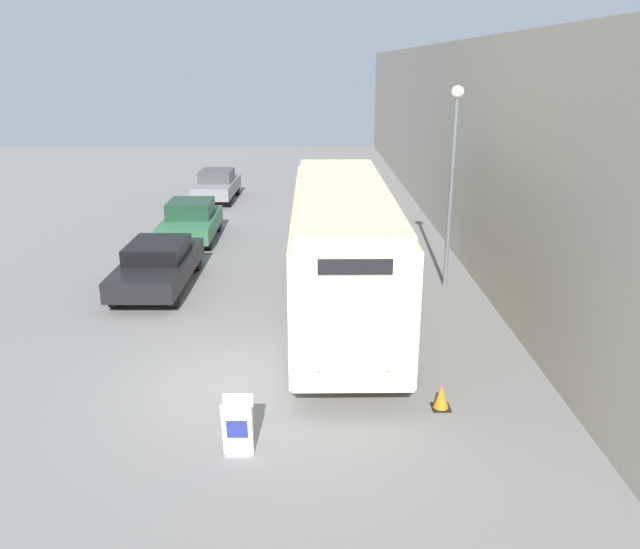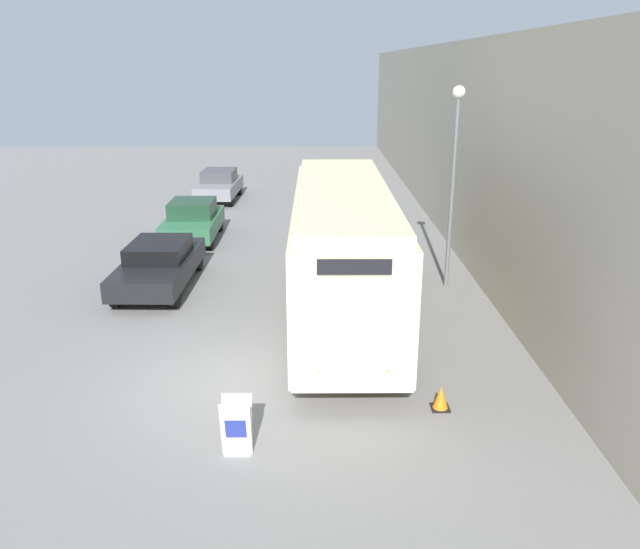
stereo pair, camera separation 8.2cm
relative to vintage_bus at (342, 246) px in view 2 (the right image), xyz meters
name	(u,v)px [view 2 (the right image)]	position (x,y,z in m)	size (l,w,h in m)	color
ground_plane	(237,386)	(-2.35, -3.89, -1.94)	(80.00, 80.00, 0.00)	slate
building_wall_right	(464,150)	(4.44, 6.11, 1.66)	(0.30, 60.00, 7.19)	#B2A893
vintage_bus	(342,246)	(0.00, 0.00, 0.00)	(2.45, 10.07, 3.47)	black
sign_board	(237,428)	(-2.05, -6.31, -1.41)	(0.52, 0.40, 1.08)	gray
streetlamp	(454,159)	(3.27, 2.32, 1.91)	(0.36, 0.36, 5.86)	#595E60
parked_car_near	(159,264)	(-5.40, 2.28, -1.21)	(1.99, 4.70, 1.39)	black
parked_car_mid	(193,220)	(-5.40, 7.63, -1.18)	(1.93, 4.03, 1.51)	black
parked_car_far	(219,185)	(-5.46, 14.95, -1.17)	(1.93, 4.21, 1.49)	black
traffic_cone	(441,398)	(1.75, -4.83, -1.70)	(0.36, 0.36, 0.48)	black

